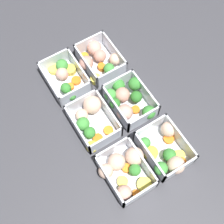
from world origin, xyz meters
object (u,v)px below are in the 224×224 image
Objects in this scene: container_near_right at (99,59)px; container_far_right at (65,77)px; container_near_left at (166,151)px; container_far_center at (91,118)px; container_near_center at (128,100)px; container_far_left at (125,169)px.

container_near_right is 0.94× the size of container_far_right.
container_near_left and container_far_right have the same top height.
container_near_left is at bearing -147.00° from container_far_center.
container_far_left is at bearing 144.89° from container_near_center.
container_far_center is (0.01, 0.12, -0.00)m from container_near_center.
container_far_left is at bearing 82.15° from container_near_left.
container_near_right is 0.12m from container_far_right.
container_far_left and container_far_center have the same top height.
container_near_right is at bearing -19.64° from container_far_left.
container_near_center is 0.16m from container_near_right.
container_near_right and container_far_center have the same top height.
container_near_center is 0.20m from container_far_right.
container_near_left is 1.01× the size of container_far_right.
container_near_right is at bearing -37.14° from container_far_center.
container_near_left is 1.01× the size of container_far_center.
container_near_center and container_near_right have the same top height.
container_far_right is at bearing 19.22° from container_near_left.
container_near_left is 1.01× the size of container_near_center.
container_near_left is 0.36m from container_far_right.
container_near_left is at bearing -97.85° from container_far_left.
container_far_right is (0.33, 0.00, -0.00)m from container_far_left.
container_far_left and container_far_right have the same top height.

